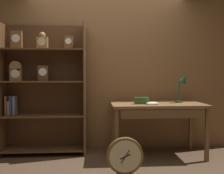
{
  "coord_description": "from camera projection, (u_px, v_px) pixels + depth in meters",
  "views": [
    {
      "loc": [
        -0.19,
        -2.72,
        1.21
      ],
      "look_at": [
        0.04,
        0.72,
        1.05
      ],
      "focal_mm": 38.66,
      "sensor_mm": 36.0,
      "label": 1
    }
  ],
  "objects": [
    {
      "name": "workbench",
      "position": [
        158.0,
        109.0,
        3.59
      ],
      "size": [
        1.38,
        0.69,
        0.8
      ],
      "color": "brown",
      "rests_on": "ground"
    },
    {
      "name": "open_repair_manual",
      "position": [
        152.0,
        103.0,
        3.48
      ],
      "size": [
        0.17,
        0.22,
        0.02
      ],
      "primitive_type": "cube",
      "rotation": [
        0.0,
        0.0,
        -0.03
      ],
      "color": "silver",
      "rests_on": "workbench"
    },
    {
      "name": "desk_lamp",
      "position": [
        183.0,
        83.0,
        3.69
      ],
      "size": [
        0.2,
        0.2,
        0.44
      ],
      "color": "#1E472D",
      "rests_on": "workbench"
    },
    {
      "name": "bookshelf",
      "position": [
        42.0,
        88.0,
        3.72
      ],
      "size": [
        1.27,
        0.37,
        2.0
      ],
      "color": "brown",
      "rests_on": "ground"
    },
    {
      "name": "round_clock_large",
      "position": [
        125.0,
        157.0,
        2.86
      ],
      "size": [
        0.44,
        0.11,
        0.48
      ],
      "color": "brown",
      "rests_on": "ground"
    },
    {
      "name": "toolbox_small",
      "position": [
        142.0,
        101.0,
        3.52
      ],
      "size": [
        0.21,
        0.09,
        0.1
      ],
      "primitive_type": "cube",
      "color": "#2D5123",
      "rests_on": "workbench"
    },
    {
      "name": "back_wood_panel",
      "position": [
        107.0,
        70.0,
        3.97
      ],
      "size": [
        4.8,
        0.05,
        2.6
      ],
      "primitive_type": "cube",
      "color": "brown",
      "rests_on": "ground"
    }
  ]
}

